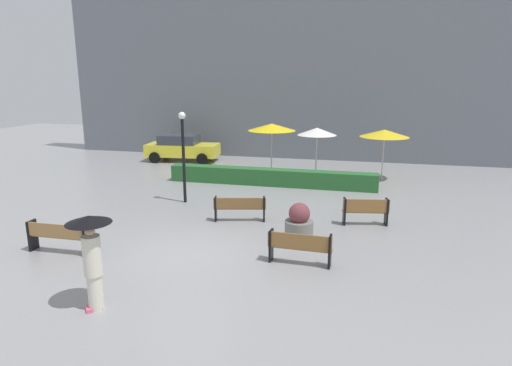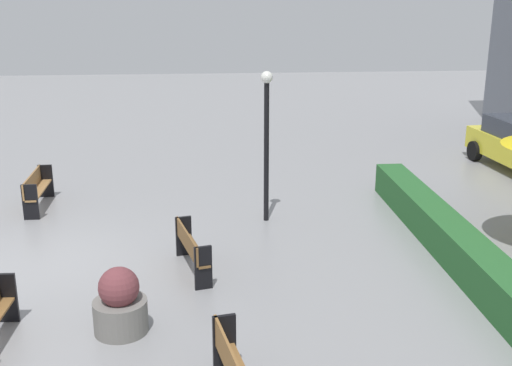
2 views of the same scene
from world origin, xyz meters
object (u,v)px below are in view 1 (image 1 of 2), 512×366
Objects in this scene: pedestrian_with_umbrella at (91,251)px; patio_umbrella_yellow_far at (384,133)px; bench_near_left at (58,235)px; bench_near_right at (300,246)px; patio_umbrella_white at (317,132)px; bench_far_right at (366,210)px; lamp_post at (183,147)px; patio_umbrella_yellow at (272,127)px; bench_mid_center at (240,207)px; parked_car at (182,147)px; planter_pot at (299,223)px.

patio_umbrella_yellow_far reaches higher than pedestrian_with_umbrella.
bench_near_right is at bearing 7.17° from bench_near_left.
patio_umbrella_white is 1.04× the size of patio_umbrella_yellow_far.
bench_far_right is 9.55m from bench_near_left.
lamp_post is (-1.39, 8.16, 0.89)m from pedestrian_with_umbrella.
patio_umbrella_yellow is at bearing -177.62° from patio_umbrella_yellow_far.
patio_umbrella_yellow is (3.69, 11.55, 1.90)m from bench_near_left.
bench_mid_center is at bearing -86.34° from patio_umbrella_yellow.
patio_umbrella_white is at bearing 61.01° from bench_near_left.
pedestrian_with_umbrella is (-3.91, -3.31, 0.81)m from bench_near_right.
bench_mid_center is 0.42× the size of parked_car.
patio_umbrella_yellow is (2.29, 5.86, 0.21)m from lamp_post.
patio_umbrella_white is (-0.68, 10.04, 1.83)m from bench_near_right.
parked_car is at bearing 122.69° from bench_mid_center.
patio_umbrella_yellow is 2.43m from patio_umbrella_white.
pedestrian_with_umbrella is (-5.59, -7.02, 0.79)m from bench_far_right.
patio_umbrella_yellow_far is (4.98, 7.85, 1.74)m from bench_mid_center.
parked_car is at bearing 107.11° from pedestrian_with_umbrella.
patio_umbrella_yellow_far is 0.56× the size of parked_car.
bench_near_right is 6.76m from bench_near_left.
bench_near_left is 12.57m from patio_umbrella_white.
patio_umbrella_white reaches higher than bench_far_right.
patio_umbrella_white is at bearing 76.38° from pedestrian_with_umbrella.
pedestrian_with_umbrella reaches higher than bench_mid_center.
planter_pot is (3.61, 5.29, -0.85)m from pedestrian_with_umbrella.
planter_pot is at bearing -52.16° from parked_car.
patio_umbrella_yellow is at bearing 68.68° from lamp_post.
patio_umbrella_yellow is (-2.71, 8.73, 1.95)m from planter_pot.
bench_near_left is at bearing -127.85° from patio_umbrella_yellow_far.
parked_car reaches higher than bench_near_right.
patio_umbrella_yellow is at bearing 72.28° from bench_near_left.
bench_near_right is 5.19m from pedestrian_with_umbrella.
bench_mid_center is 2.49m from planter_pot.
bench_mid_center is 11.94m from parked_car.
bench_far_right is at bearing 8.33° from bench_mid_center.
patio_umbrella_white reaches higher than bench_near_left.
bench_mid_center is 3.70m from lamp_post.
bench_near_left is 1.70× the size of planter_pot.
bench_far_right is 4.07m from bench_near_right.
patio_umbrella_yellow is at bearing 123.86° from bench_far_right.
bench_near_right is at bearing -55.66° from parked_car.
bench_near_left is 7.00m from planter_pot.
bench_near_right is at bearing -102.62° from patio_umbrella_yellow_far.
patio_umbrella_white is at bearing 75.08° from bench_mid_center.
patio_umbrella_yellow is 0.60× the size of parked_car.
pedestrian_with_umbrella reaches higher than bench_far_right.
bench_far_right is at bearing 51.44° from pedestrian_with_umbrella.
bench_far_right is at bearing -96.05° from patio_umbrella_yellow_far.
patio_umbrella_white is at bearing -163.93° from patio_umbrella_yellow_far.
pedestrian_with_umbrella reaches higher than bench_near_right.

